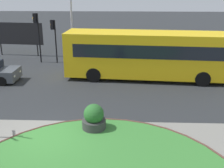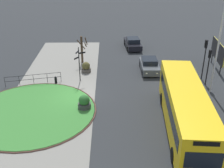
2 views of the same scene
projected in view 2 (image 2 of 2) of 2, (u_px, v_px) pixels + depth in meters
The scene contains 17 objects.
ground at pixel (77, 97), 25.27m from camera, with size 120.00×120.00×0.00m, color #282B2D.
sidewalk_paving at pixel (53, 97), 25.24m from camera, with size 32.00×7.65×0.02m, color gray.
grass_island at pixel (33, 111), 22.96m from camera, with size 10.14×10.14×0.10m, color #387A33.
grass_kerb_ring at pixel (33, 111), 22.96m from camera, with size 10.45×10.45×0.11m, color brown.
signpost_directional at pixel (79, 62), 27.36m from camera, with size 1.01×1.05×3.56m.
bollard_foreground at pixel (56, 80), 27.65m from camera, with size 0.25×0.25×0.75m.
railing_grass_edge at pixel (33, 78), 27.33m from camera, with size 1.19×5.25×1.03m.
bus_yellow at pixel (185, 109), 20.07m from camera, with size 11.46×3.39×3.27m.
car_near_lane at pixel (149, 65), 30.31m from camera, with size 3.95×1.87×1.41m.
car_far_lane at pixel (133, 43), 37.32m from camera, with size 4.57×2.18×1.40m.
traffic_light_near at pixel (209, 59), 26.43m from camera, with size 0.48×0.32×3.58m.
traffic_light_far at pixel (205, 51), 27.52m from camera, with size 0.49×0.29×4.10m.
lamppost_tall at pixel (219, 40), 24.00m from camera, with size 0.32×0.32×9.42m.
billboard_left at pixel (218, 52), 30.28m from camera, with size 4.87×0.61×3.05m.
planter_near_signpost at pixel (86, 68), 30.10m from camera, with size 1.04×1.04×1.14m.
planter_kerbside at pixel (84, 103), 23.21m from camera, with size 1.08×1.08×1.26m.
street_tree_bare at pixel (82, 48), 32.00m from camera, with size 1.17×1.16×3.24m.
Camera 2 is at (22.20, 2.87, 12.22)m, focal length 44.71 mm.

